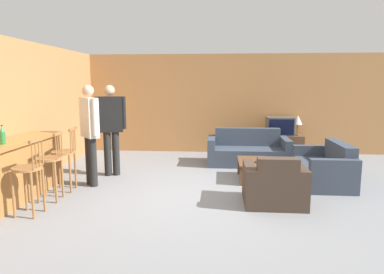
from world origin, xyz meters
TOP-DOWN VIEW (x-y plane):
  - ground_plane at (0.00, 0.00)m, footprint 24.00×24.00m
  - wall_back at (0.00, 3.69)m, footprint 9.40×0.08m
  - wall_left at (-3.14, 1.34)m, footprint 0.08×8.69m
  - bar_counter at (-2.80, -0.47)m, footprint 0.55×2.20m
  - bar_chair_near at (-2.25, -1.04)m, footprint 0.42×0.42m
  - bar_chair_mid at (-2.25, -0.43)m, footprint 0.44×0.44m
  - bar_chair_far at (-2.25, 0.08)m, footprint 0.44×0.44m
  - couch_far at (1.05, 2.33)m, footprint 1.82×0.88m
  - armchair_near at (1.24, -0.32)m, footprint 0.91×0.83m
  - loveseat_right at (2.35, 0.88)m, footprint 0.81×1.45m
  - coffee_table at (1.05, 1.02)m, footprint 0.58×0.92m
  - tv_unit at (1.93, 3.34)m, footprint 1.14×0.55m
  - tv at (1.93, 3.34)m, footprint 0.68×0.43m
  - bottle at (-2.76, -0.77)m, footprint 0.08×0.08m
  - book_on_table at (1.15, 0.89)m, footprint 0.20×0.19m
  - table_lamp at (2.36, 3.34)m, footprint 0.23×0.23m
  - person_by_window at (-1.76, 1.12)m, footprint 0.58×0.32m
  - person_by_counter at (-1.91, 0.42)m, footprint 0.44×0.47m

SIDE VIEW (x-z plane):
  - ground_plane at x=0.00m, z-range 0.00..0.00m
  - tv_unit at x=1.93m, z-range 0.00..0.53m
  - loveseat_right at x=2.35m, z-range -0.10..0.66m
  - couch_far at x=1.05m, z-range -0.12..0.68m
  - armchair_near at x=1.24m, z-range -0.10..0.68m
  - coffee_table at x=1.05m, z-range 0.13..0.50m
  - book_on_table at x=1.15m, z-range 0.37..0.39m
  - bar_counter at x=-2.80m, z-range 0.00..0.96m
  - bar_chair_near at x=-2.25m, z-range 0.05..1.14m
  - bar_chair_mid at x=-2.25m, z-range 0.05..1.14m
  - bar_chair_far at x=-2.25m, z-range 0.05..1.14m
  - tv at x=1.93m, z-range 0.53..0.99m
  - table_lamp at x=2.36m, z-range 0.65..1.16m
  - person_by_window at x=-1.76m, z-range 0.12..1.92m
  - person_by_counter at x=-1.91m, z-range 0.12..1.93m
  - bottle at x=-2.76m, z-range 0.94..1.23m
  - wall_back at x=0.00m, z-range 0.00..2.60m
  - wall_left at x=-3.14m, z-range 0.00..2.60m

